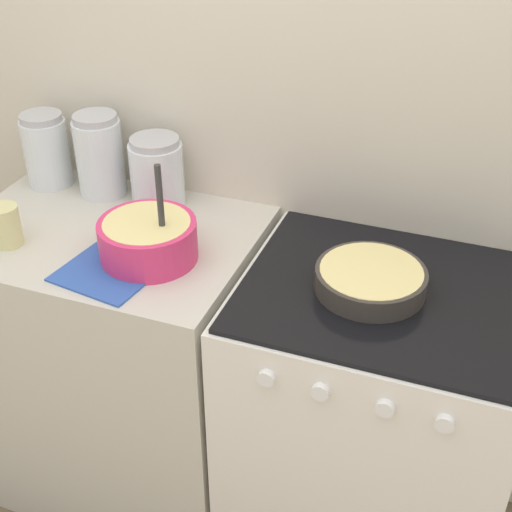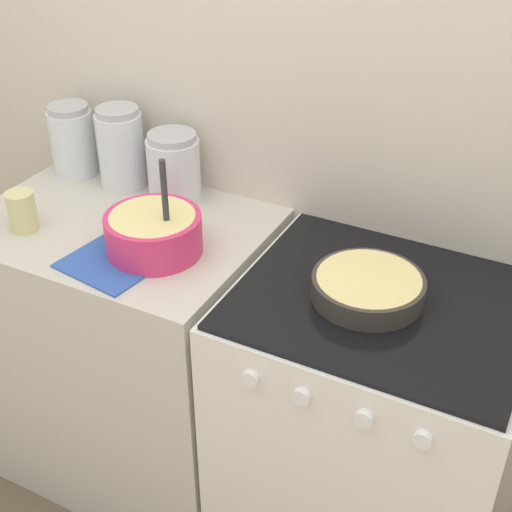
{
  "view_description": "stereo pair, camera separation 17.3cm",
  "coord_description": "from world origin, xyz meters",
  "px_view_note": "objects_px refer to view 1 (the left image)",
  "views": [
    {
      "loc": [
        0.56,
        -1.1,
        1.93
      ],
      "look_at": [
        0.05,
        0.26,
        0.99
      ],
      "focal_mm": 50.0,
      "sensor_mm": 36.0,
      "label": 1
    },
    {
      "loc": [
        0.71,
        -1.03,
        1.93
      ],
      "look_at": [
        0.05,
        0.26,
        0.99
      ],
      "focal_mm": 50.0,
      "sensor_mm": 36.0,
      "label": 2
    }
  ],
  "objects_px": {
    "mixing_bowl": "(148,238)",
    "tin_can": "(6,226)",
    "stove": "(369,429)",
    "storage_jar_right": "(157,176)",
    "storage_jar_left": "(47,154)",
    "storage_jar_middle": "(100,160)",
    "baking_pan": "(371,279)"
  },
  "relations": [
    {
      "from": "stove",
      "to": "tin_can",
      "type": "distance_m",
      "value": 1.11
    },
    {
      "from": "stove",
      "to": "storage_jar_right",
      "type": "xyz_separation_m",
      "value": [
        -0.7,
        0.2,
        0.55
      ]
    },
    {
      "from": "mixing_bowl",
      "to": "baking_pan",
      "type": "distance_m",
      "value": 0.56
    },
    {
      "from": "stove",
      "to": "storage_jar_right",
      "type": "bearing_deg",
      "value": 164.07
    },
    {
      "from": "baking_pan",
      "to": "storage_jar_middle",
      "type": "xyz_separation_m",
      "value": [
        -0.85,
        0.21,
        0.07
      ]
    },
    {
      "from": "storage_jar_left",
      "to": "storage_jar_middle",
      "type": "relative_size",
      "value": 0.9
    },
    {
      "from": "mixing_bowl",
      "to": "storage_jar_right",
      "type": "relative_size",
      "value": 1.33
    },
    {
      "from": "stove",
      "to": "mixing_bowl",
      "type": "relative_size",
      "value": 3.49
    },
    {
      "from": "storage_jar_right",
      "to": "stove",
      "type": "bearing_deg",
      "value": -15.93
    },
    {
      "from": "mixing_bowl",
      "to": "storage_jar_middle",
      "type": "xyz_separation_m",
      "value": [
        -0.29,
        0.27,
        0.04
      ]
    },
    {
      "from": "storage_jar_left",
      "to": "storage_jar_middle",
      "type": "height_order",
      "value": "storage_jar_middle"
    },
    {
      "from": "stove",
      "to": "storage_jar_left",
      "type": "bearing_deg",
      "value": 169.36
    },
    {
      "from": "storage_jar_left",
      "to": "tin_can",
      "type": "xyz_separation_m",
      "value": [
        0.1,
        -0.34,
        -0.04
      ]
    },
    {
      "from": "baking_pan",
      "to": "tin_can",
      "type": "height_order",
      "value": "tin_can"
    },
    {
      "from": "storage_jar_right",
      "to": "tin_can",
      "type": "relative_size",
      "value": 1.82
    },
    {
      "from": "storage_jar_middle",
      "to": "tin_can",
      "type": "relative_size",
      "value": 2.21
    },
    {
      "from": "baking_pan",
      "to": "tin_can",
      "type": "relative_size",
      "value": 2.4
    },
    {
      "from": "baking_pan",
      "to": "storage_jar_left",
      "type": "bearing_deg",
      "value": 168.41
    },
    {
      "from": "tin_can",
      "to": "mixing_bowl",
      "type": "bearing_deg",
      "value": 10.21
    },
    {
      "from": "stove",
      "to": "mixing_bowl",
      "type": "distance_m",
      "value": 0.8
    },
    {
      "from": "baking_pan",
      "to": "storage_jar_right",
      "type": "bearing_deg",
      "value": 162.39
    },
    {
      "from": "mixing_bowl",
      "to": "tin_can",
      "type": "xyz_separation_m",
      "value": [
        -0.38,
        -0.07,
        -0.0
      ]
    },
    {
      "from": "tin_can",
      "to": "storage_jar_right",
      "type": "bearing_deg",
      "value": 51.69
    },
    {
      "from": "stove",
      "to": "storage_jar_left",
      "type": "xyz_separation_m",
      "value": [
        -1.07,
        0.2,
        0.56
      ]
    },
    {
      "from": "stove",
      "to": "tin_can",
      "type": "bearing_deg",
      "value": -171.92
    },
    {
      "from": "baking_pan",
      "to": "storage_jar_middle",
      "type": "relative_size",
      "value": 1.09
    },
    {
      "from": "storage_jar_left",
      "to": "storage_jar_right",
      "type": "xyz_separation_m",
      "value": [
        0.36,
        -0.0,
        -0.01
      ]
    },
    {
      "from": "baking_pan",
      "to": "storage_jar_left",
      "type": "relative_size",
      "value": 1.2
    },
    {
      "from": "storage_jar_left",
      "to": "tin_can",
      "type": "distance_m",
      "value": 0.35
    },
    {
      "from": "mixing_bowl",
      "to": "storage_jar_middle",
      "type": "height_order",
      "value": "mixing_bowl"
    },
    {
      "from": "baking_pan",
      "to": "tin_can",
      "type": "bearing_deg",
      "value": -172.27
    },
    {
      "from": "storage_jar_middle",
      "to": "storage_jar_left",
      "type": "bearing_deg",
      "value": 180.0
    }
  ]
}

